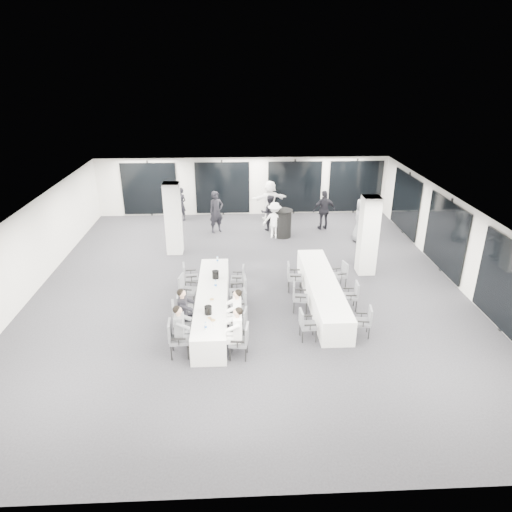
{
  "coord_description": "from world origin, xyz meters",
  "views": [
    {
      "loc": [
        -0.4,
        -13.65,
        6.97
      ],
      "look_at": [
        0.24,
        -0.2,
        1.22
      ],
      "focal_mm": 32.0,
      "sensor_mm": 36.0,
      "label": 1
    }
  ],
  "objects_px": {
    "ice_bucket_far": "(215,275)",
    "chair_side_right_far": "(341,273)",
    "chair_side_right_near": "(365,320)",
    "standing_guest_g": "(181,202)",
    "standing_guest_f": "(270,197)",
    "chair_side_left_mid": "(298,295)",
    "chair_side_left_near": "(306,323)",
    "chair_main_right_mid": "(240,302)",
    "chair_main_right_fourth": "(240,290)",
    "standing_guest_b": "(269,210)",
    "chair_main_right_far": "(239,277)",
    "chair_side_right_mid": "(352,294)",
    "standing_guest_a": "(216,209)",
    "standing_guest_d": "(324,208)",
    "chair_main_left_near": "(176,336)",
    "chair_main_right_second": "(241,321)",
    "ice_bucket_near": "(208,310)",
    "chair_side_left_far": "(292,275)",
    "chair_main_left_mid": "(183,306)",
    "standing_guest_c": "(275,218)",
    "chair_main_left_far": "(189,276)",
    "standing_guest_h": "(364,237)",
    "cocktail_table": "(283,223)",
    "chair_main_left_fourth": "(186,288)",
    "banquet_table_side": "(322,291)",
    "standing_guest_e": "(361,218)",
    "chair_main_left_second": "(179,317)",
    "chair_main_right_near": "(242,339)"
  },
  "relations": [
    {
      "from": "ice_bucket_far",
      "to": "chair_side_right_far",
      "type": "bearing_deg",
      "value": 9.95
    },
    {
      "from": "chair_side_right_near",
      "to": "standing_guest_g",
      "type": "bearing_deg",
      "value": 38.86
    },
    {
      "from": "chair_side_right_far",
      "to": "standing_guest_f",
      "type": "height_order",
      "value": "standing_guest_f"
    },
    {
      "from": "chair_side_left_mid",
      "to": "chair_side_left_near",
      "type": "bearing_deg",
      "value": 8.51
    },
    {
      "from": "chair_main_right_mid",
      "to": "chair_main_right_fourth",
      "type": "distance_m",
      "value": 0.67
    },
    {
      "from": "standing_guest_b",
      "to": "chair_main_right_far",
      "type": "bearing_deg",
      "value": 77.7
    },
    {
      "from": "chair_side_right_mid",
      "to": "standing_guest_a",
      "type": "relative_size",
      "value": 0.42
    },
    {
      "from": "chair_side_right_near",
      "to": "standing_guest_b",
      "type": "xyz_separation_m",
      "value": [
        -1.97,
        8.7,
        0.42
      ]
    },
    {
      "from": "chair_main_right_fourth",
      "to": "standing_guest_d",
      "type": "xyz_separation_m",
      "value": [
        3.84,
        6.92,
        0.43
      ]
    },
    {
      "from": "standing_guest_a",
      "to": "chair_side_right_mid",
      "type": "bearing_deg",
      "value": -89.24
    },
    {
      "from": "chair_main_right_fourth",
      "to": "standing_guest_d",
      "type": "relative_size",
      "value": 0.5
    },
    {
      "from": "chair_main_left_near",
      "to": "chair_main_right_second",
      "type": "distance_m",
      "value": 1.84
    },
    {
      "from": "standing_guest_b",
      "to": "ice_bucket_near",
      "type": "height_order",
      "value": "standing_guest_b"
    },
    {
      "from": "chair_main_left_near",
      "to": "chair_side_left_far",
      "type": "height_order",
      "value": "chair_main_left_near"
    },
    {
      "from": "chair_main_left_mid",
      "to": "chair_side_left_mid",
      "type": "bearing_deg",
      "value": 93.38
    },
    {
      "from": "chair_main_right_second",
      "to": "standing_guest_c",
      "type": "relative_size",
      "value": 0.49
    },
    {
      "from": "chair_main_left_near",
      "to": "standing_guest_g",
      "type": "relative_size",
      "value": 0.56
    },
    {
      "from": "chair_side_left_far",
      "to": "chair_main_right_fourth",
      "type": "bearing_deg",
      "value": -55.33
    },
    {
      "from": "chair_main_left_far",
      "to": "ice_bucket_near",
      "type": "distance_m",
      "value": 2.96
    },
    {
      "from": "standing_guest_b",
      "to": "chair_main_left_far",
      "type": "bearing_deg",
      "value": 63.35
    },
    {
      "from": "chair_main_right_fourth",
      "to": "standing_guest_h",
      "type": "bearing_deg",
      "value": -58.08
    },
    {
      "from": "chair_side_right_far",
      "to": "chair_side_left_mid",
      "type": "bearing_deg",
      "value": 121.04
    },
    {
      "from": "cocktail_table",
      "to": "chair_main_left_fourth",
      "type": "bearing_deg",
      "value": -121.66
    },
    {
      "from": "chair_main_right_fourth",
      "to": "chair_main_right_mid",
      "type": "bearing_deg",
      "value": 175.58
    },
    {
      "from": "banquet_table_side",
      "to": "ice_bucket_near",
      "type": "xyz_separation_m",
      "value": [
        -3.44,
        -1.86,
        0.49
      ]
    },
    {
      "from": "chair_main_right_mid",
      "to": "ice_bucket_far",
      "type": "height_order",
      "value": "ice_bucket_far"
    },
    {
      "from": "chair_main_left_fourth",
      "to": "chair_main_left_mid",
      "type": "bearing_deg",
      "value": 11.39
    },
    {
      "from": "standing_guest_e",
      "to": "ice_bucket_far",
      "type": "bearing_deg",
      "value": 110.41
    },
    {
      "from": "chair_main_left_far",
      "to": "chair_main_right_fourth",
      "type": "bearing_deg",
      "value": 47.93
    },
    {
      "from": "chair_main_right_far",
      "to": "chair_side_left_far",
      "type": "distance_m",
      "value": 1.73
    },
    {
      "from": "chair_main_left_second",
      "to": "chair_main_right_fourth",
      "type": "xyz_separation_m",
      "value": [
        1.68,
        1.56,
        -0.02
      ]
    },
    {
      "from": "chair_side_right_near",
      "to": "ice_bucket_near",
      "type": "height_order",
      "value": "ice_bucket_near"
    },
    {
      "from": "standing_guest_b",
      "to": "standing_guest_f",
      "type": "relative_size",
      "value": 0.86
    },
    {
      "from": "standing_guest_d",
      "to": "chair_side_right_far",
      "type": "bearing_deg",
      "value": 75.12
    },
    {
      "from": "standing_guest_d",
      "to": "standing_guest_h",
      "type": "bearing_deg",
      "value": 93.1
    },
    {
      "from": "chair_main_left_fourth",
      "to": "chair_side_right_mid",
      "type": "relative_size",
      "value": 1.09
    },
    {
      "from": "banquet_table_side",
      "to": "chair_side_right_mid",
      "type": "height_order",
      "value": "chair_side_right_mid"
    },
    {
      "from": "chair_side_left_mid",
      "to": "standing_guest_f",
      "type": "distance_m",
      "value": 8.83
    },
    {
      "from": "chair_main_right_far",
      "to": "chair_main_left_far",
      "type": "bearing_deg",
      "value": 91.76
    },
    {
      "from": "chair_side_left_mid",
      "to": "chair_side_right_far",
      "type": "distance_m",
      "value": 2.26
    },
    {
      "from": "chair_main_left_second",
      "to": "standing_guest_a",
      "type": "xyz_separation_m",
      "value": [
        0.74,
        8.33,
        0.46
      ]
    },
    {
      "from": "chair_main_right_mid",
      "to": "standing_guest_g",
      "type": "distance_m",
      "value": 9.54
    },
    {
      "from": "standing_guest_f",
      "to": "chair_side_left_far",
      "type": "bearing_deg",
      "value": 77.35
    },
    {
      "from": "chair_main_right_near",
      "to": "chair_side_left_mid",
      "type": "bearing_deg",
      "value": -29.5
    },
    {
      "from": "chair_side_right_near",
      "to": "chair_main_right_mid",
      "type": "bearing_deg",
      "value": 80.34
    },
    {
      "from": "chair_main_left_far",
      "to": "ice_bucket_far",
      "type": "height_order",
      "value": "ice_bucket_far"
    },
    {
      "from": "chair_side_right_near",
      "to": "standing_guest_h",
      "type": "height_order",
      "value": "standing_guest_h"
    },
    {
      "from": "chair_main_left_near",
      "to": "ice_bucket_far",
      "type": "relative_size",
      "value": 4.05
    },
    {
      "from": "chair_side_left_near",
      "to": "chair_main_left_second",
      "type": "bearing_deg",
      "value": -98.31
    },
    {
      "from": "chair_main_left_mid",
      "to": "standing_guest_h",
      "type": "height_order",
      "value": "standing_guest_h"
    }
  ]
}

